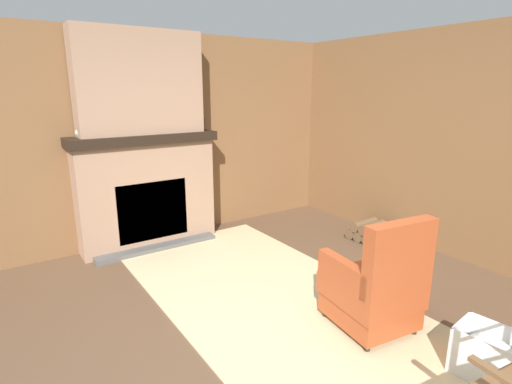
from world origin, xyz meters
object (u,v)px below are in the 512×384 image
(armchair, at_px, (375,289))
(storage_case, at_px, (193,124))
(laundry_basket, at_px, (489,354))
(oil_lamp_vase, at_px, (79,129))
(decorative_plate_on_mantel, at_px, (148,124))
(firewood_stack, at_px, (368,231))

(armchair, height_order, storage_case, storage_case)
(laundry_basket, height_order, oil_lamp_vase, oil_lamp_vase)
(decorative_plate_on_mantel, bearing_deg, oil_lamp_vase, -88.51)
(laundry_basket, relative_size, storage_case, 1.65)
(storage_case, xyz_separation_m, decorative_plate_on_mantel, (-0.02, -0.59, 0.03))
(firewood_stack, bearing_deg, decorative_plate_on_mantel, -122.70)
(oil_lamp_vase, distance_m, storage_case, 1.36)
(armchair, height_order, decorative_plate_on_mantel, decorative_plate_on_mantel)
(firewood_stack, xyz_separation_m, storage_case, (-1.47, -1.74, 1.36))
(armchair, relative_size, decorative_plate_on_mantel, 4.38)
(laundry_basket, relative_size, decorative_plate_on_mantel, 2.00)
(decorative_plate_on_mantel, bearing_deg, storage_case, 88.04)
(laundry_basket, distance_m, decorative_plate_on_mantel, 4.04)
(firewood_stack, height_order, storage_case, storage_case)
(oil_lamp_vase, height_order, storage_case, oil_lamp_vase)
(firewood_stack, bearing_deg, oil_lamp_vase, -115.45)
(firewood_stack, distance_m, storage_case, 2.65)
(storage_case, bearing_deg, firewood_stack, 49.74)
(armchair, relative_size, laundry_basket, 2.20)
(firewood_stack, bearing_deg, laundry_basket, -31.60)
(storage_case, bearing_deg, oil_lamp_vase, -90.00)
(storage_case, relative_size, decorative_plate_on_mantel, 1.21)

